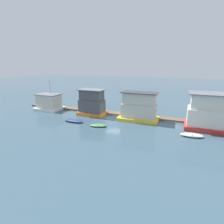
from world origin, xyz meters
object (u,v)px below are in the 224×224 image
at_px(dinghy_green, 98,125).
at_px(houseboat_yellow, 139,108).
at_px(dinghy_navy, 74,121).
at_px(dinghy_white, 192,135).
at_px(houseboat_white, 49,102).
at_px(houseboat_orange, 92,103).
at_px(houseboat_red, 210,113).

bearing_deg(dinghy_green, houseboat_yellow, 47.34).
xyz_separation_m(dinghy_navy, dinghy_white, (18.35, 0.62, 0.03)).
height_order(houseboat_yellow, dinghy_navy, houseboat_yellow).
xyz_separation_m(houseboat_white, dinghy_green, (14.33, -5.58, -1.38)).
xyz_separation_m(houseboat_orange, houseboat_yellow, (9.13, -0.02, -0.03)).
distance_m(houseboat_orange, houseboat_yellow, 9.13).
height_order(houseboat_orange, houseboat_yellow, houseboat_yellow).
distance_m(houseboat_yellow, dinghy_navy, 11.37).
bearing_deg(houseboat_white, houseboat_yellow, -0.13).
bearing_deg(houseboat_yellow, dinghy_white, -28.09).
relative_size(houseboat_orange, houseboat_yellow, 0.76).
relative_size(houseboat_white, houseboat_yellow, 0.91).
xyz_separation_m(houseboat_orange, dinghy_white, (17.53, -4.50, -2.01)).
relative_size(houseboat_yellow, dinghy_navy, 1.86).
distance_m(houseboat_yellow, dinghy_white, 9.72).
xyz_separation_m(houseboat_orange, houseboat_red, (19.82, -0.59, 0.25)).
bearing_deg(houseboat_orange, dinghy_green, -54.00).
bearing_deg(houseboat_yellow, houseboat_orange, 179.86).
bearing_deg(dinghy_navy, houseboat_white, 151.50).
distance_m(houseboat_white, houseboat_yellow, 19.44).
bearing_deg(dinghy_navy, houseboat_yellow, 27.11).
distance_m(dinghy_navy, dinghy_green, 4.88).
distance_m(houseboat_white, dinghy_green, 15.44).
bearing_deg(houseboat_yellow, houseboat_white, 179.87).
distance_m(houseboat_orange, dinghy_green, 7.17).
height_order(houseboat_white, houseboat_orange, houseboat_white).
xyz_separation_m(houseboat_white, houseboat_orange, (10.29, -0.02, 0.68)).
distance_m(houseboat_white, houseboat_orange, 10.32).
xyz_separation_m(houseboat_red, dinghy_navy, (-20.64, -4.53, -2.29)).
height_order(houseboat_yellow, dinghy_green, houseboat_yellow).
height_order(houseboat_red, dinghy_green, houseboat_red).
bearing_deg(houseboat_white, houseboat_red, -1.16).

